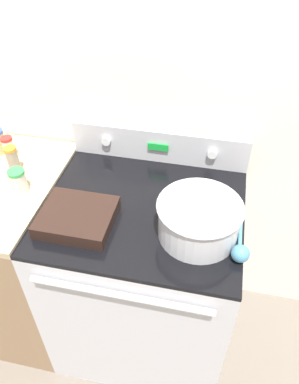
# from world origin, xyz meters

# --- Properties ---
(kitchen_wall) EXTENTS (8.00, 0.05, 2.50)m
(kitchen_wall) POSITION_xyz_m (0.00, 0.72, 1.25)
(kitchen_wall) COLOR silver
(kitchen_wall) RESTS_ON ground_plane
(stove_range) EXTENTS (0.77, 0.71, 0.91)m
(stove_range) POSITION_xyz_m (0.00, 0.34, 0.46)
(stove_range) COLOR #BCBCC1
(stove_range) RESTS_ON ground_plane
(control_panel) EXTENTS (0.77, 0.07, 0.15)m
(control_panel) POSITION_xyz_m (0.00, 0.66, 0.99)
(control_panel) COLOR #BCBCC1
(control_panel) RESTS_ON stove_range
(side_counter) EXTENTS (0.50, 0.68, 0.93)m
(side_counter) POSITION_xyz_m (-0.63, 0.34, 0.46)
(side_counter) COLOR #896B4C
(side_counter) RESTS_ON ground_plane
(mixing_bowl) EXTENTS (0.30, 0.30, 0.14)m
(mixing_bowl) POSITION_xyz_m (0.22, 0.24, 0.99)
(mixing_bowl) COLOR silver
(mixing_bowl) RESTS_ON stove_range
(casserole_dish) EXTENTS (0.27, 0.23, 0.05)m
(casserole_dish) POSITION_xyz_m (-0.22, 0.20, 0.94)
(casserole_dish) COLOR black
(casserole_dish) RESTS_ON stove_range
(ladle) EXTENTS (0.06, 0.26, 0.06)m
(ladle) POSITION_xyz_m (0.37, 0.17, 0.94)
(ladle) COLOR teal
(ladle) RESTS_ON stove_range
(spice_jar_green_cap) EXTENTS (0.07, 0.07, 0.10)m
(spice_jar_green_cap) POSITION_xyz_m (-0.49, 0.31, 0.98)
(spice_jar_green_cap) COLOR beige
(spice_jar_green_cap) RESTS_ON side_counter
(spice_jar_orange_cap) EXTENTS (0.05, 0.05, 0.12)m
(spice_jar_orange_cap) POSITION_xyz_m (-0.57, 0.42, 0.99)
(spice_jar_orange_cap) COLOR gray
(spice_jar_orange_cap) RESTS_ON side_counter
(spice_jar_red_cap) EXTENTS (0.05, 0.05, 0.11)m
(spice_jar_red_cap) POSITION_xyz_m (-0.64, 0.51, 0.98)
(spice_jar_red_cap) COLOR beige
(spice_jar_red_cap) RESTS_ON side_counter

